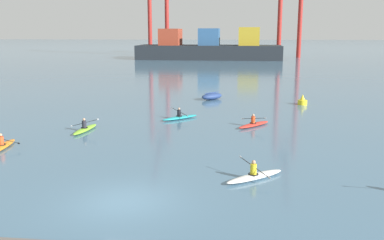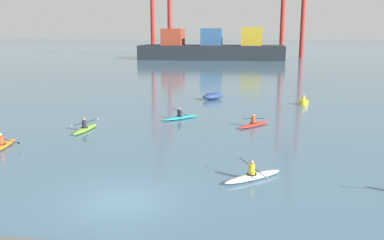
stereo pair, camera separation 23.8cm
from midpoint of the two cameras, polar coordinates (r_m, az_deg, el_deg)
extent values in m
plane|color=#476B84|center=(18.11, -9.07, -10.70)|extent=(800.00, 800.00, 0.00)
cube|color=#1E2328|center=(112.07, 2.70, 9.05)|extent=(36.75, 11.81, 3.59)
cube|color=#993823|center=(113.13, -2.49, 11.04)|extent=(5.14, 8.27, 4.19)
cube|color=#2D5684|center=(111.96, 2.72, 11.05)|extent=(5.14, 8.27, 4.24)
cube|color=#B29323|center=(111.69, 7.99, 11.02)|extent=(5.14, 8.27, 4.52)
cylinder|color=maroon|center=(130.62, -5.28, 14.49)|extent=(1.20, 1.20, 26.87)
cylinder|color=maroon|center=(129.66, -2.99, 14.54)|extent=(1.20, 1.20, 26.87)
cylinder|color=maroon|center=(122.27, 12.14, 14.88)|extent=(1.20, 1.20, 28.56)
cylinder|color=maroon|center=(122.86, 14.76, 14.74)|extent=(1.20, 1.20, 28.56)
ellipsoid|color=navy|center=(44.24, 2.97, 3.19)|extent=(2.61, 2.63, 0.70)
cube|color=navy|center=(44.18, 2.98, 3.68)|extent=(1.41, 1.43, 0.06)
cylinder|color=yellow|center=(42.43, 14.84, 2.28)|extent=(0.90, 0.90, 0.45)
cone|color=yellow|center=(42.36, 14.87, 2.95)|extent=(0.50, 0.49, 0.55)
ellipsoid|color=silver|center=(20.59, 8.50, -7.51)|extent=(2.99, 2.65, 0.26)
torus|color=black|center=(20.48, 8.30, -7.19)|extent=(0.69, 0.69, 0.05)
cylinder|color=gold|center=(20.41, 8.32, -6.55)|extent=(0.30, 0.30, 0.50)
sphere|color=tan|center=(20.30, 8.35, -5.61)|extent=(0.19, 0.19, 0.19)
cylinder|color=black|center=(20.41, 8.43, -6.26)|extent=(1.35, 1.59, 0.52)
ellipsoid|color=silver|center=(21.07, 6.60, -4.94)|extent=(0.16, 0.18, 0.15)
ellipsoid|color=silver|center=(19.78, 10.39, -7.65)|extent=(0.16, 0.18, 0.15)
ellipsoid|color=#7ABC2D|center=(31.04, -13.88, -1.19)|extent=(0.96, 3.44, 0.26)
torus|color=black|center=(30.92, -13.98, -0.98)|extent=(0.54, 0.54, 0.05)
cylinder|color=#23232D|center=(30.87, -14.00, -0.54)|extent=(0.30, 0.30, 0.50)
sphere|color=tan|center=(30.80, -14.03, 0.09)|extent=(0.19, 0.19, 0.19)
cylinder|color=black|center=(30.89, -13.97, -0.34)|extent=(2.02, 0.25, 0.61)
ellipsoid|color=silver|center=(31.42, -15.59, -0.77)|extent=(0.21, 0.06, 0.16)
ellipsoid|color=silver|center=(30.40, -12.29, 0.10)|extent=(0.21, 0.06, 0.16)
ellipsoid|color=orange|center=(28.08, -23.82, -3.20)|extent=(1.00, 3.45, 0.26)
torus|color=black|center=(27.96, -23.92, -2.97)|extent=(0.54, 0.54, 0.05)
cylinder|color=#DB471E|center=(27.90, -23.96, -2.49)|extent=(0.30, 0.30, 0.50)
sphere|color=tan|center=(27.83, -24.02, -1.79)|extent=(0.19, 0.19, 0.19)
cylinder|color=black|center=(27.92, -23.94, -2.27)|extent=(2.02, 0.27, 0.59)
ellipsoid|color=black|center=(27.60, -21.97, -2.87)|extent=(0.21, 0.06, 0.15)
ellipsoid|color=red|center=(31.89, 8.50, -0.64)|extent=(2.65, 2.99, 0.26)
torus|color=black|center=(31.78, 8.40, -0.42)|extent=(0.69, 0.69, 0.05)
cylinder|color=#DB471E|center=(31.73, 8.41, 0.01)|extent=(0.30, 0.30, 0.50)
sphere|color=tan|center=(31.66, 8.43, 0.63)|extent=(0.19, 0.19, 0.19)
cylinder|color=black|center=(31.75, 8.47, 0.20)|extent=(1.61, 1.36, 0.38)
ellipsoid|color=silver|center=(32.42, 7.03, 0.16)|extent=(0.18, 0.16, 0.14)
ellipsoid|color=silver|center=(31.10, 9.97, 0.24)|extent=(0.18, 0.16, 0.14)
ellipsoid|color=teal|center=(34.21, -1.37, 0.33)|extent=(2.84, 2.81, 0.26)
torus|color=black|center=(34.12, -1.50, 0.54)|extent=(0.69, 0.69, 0.05)
cylinder|color=black|center=(34.08, -1.50, 0.93)|extent=(0.30, 0.30, 0.50)
sphere|color=tan|center=(34.01, -1.51, 1.51)|extent=(0.19, 0.19, 0.19)
cylinder|color=black|center=(34.09, -1.44, 1.11)|extent=(1.48, 1.50, 0.39)
ellipsoid|color=silver|center=(34.88, -2.45, 1.64)|extent=(0.17, 0.17, 0.14)
ellipsoid|color=silver|center=(33.31, -0.38, 0.55)|extent=(0.17, 0.17, 0.14)
camera|label=1|loc=(0.12, -89.78, 0.05)|focal=39.87mm
camera|label=2|loc=(0.12, 90.22, -0.05)|focal=39.87mm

